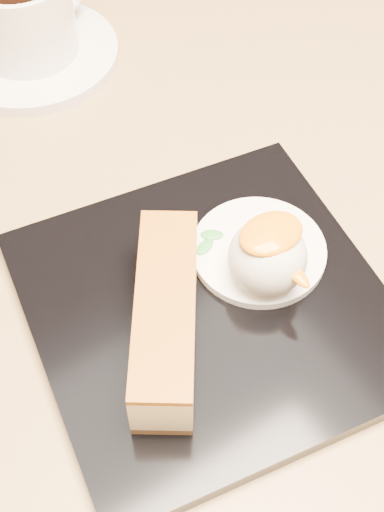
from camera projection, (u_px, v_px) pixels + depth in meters
table at (159, 348)px, 0.63m from camera, size 0.80×0.80×0.72m
dessert_plate at (209, 308)px, 0.46m from camera, size 0.25×0.25×0.01m
cheesecake at (166, 317)px, 0.42m from camera, size 0.10×0.13×0.04m
cream_smear at (259, 250)px, 0.48m from camera, size 0.09×0.09×0.01m
ice_cream_scoop at (267, 258)px, 0.44m from camera, size 0.05×0.05×0.05m
mango_sauce at (271, 234)px, 0.43m from camera, size 0.04×0.03×0.01m
mint_sprig at (202, 242)px, 0.48m from camera, size 0.03×0.02×0.00m
saucer at (32, 54)px, 0.62m from camera, size 0.15×0.15×0.01m
coffee_cup at (25, 12)px, 0.58m from camera, size 0.11×0.08×0.07m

